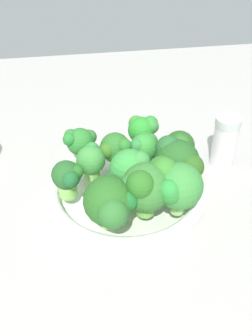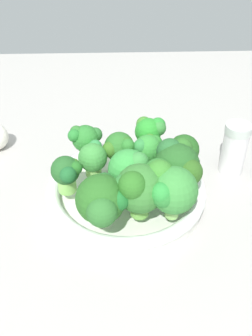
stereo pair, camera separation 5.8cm
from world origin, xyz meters
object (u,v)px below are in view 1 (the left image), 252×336
broccoli_floret_1 (148,185)px  broccoli_floret_7 (144,147)px  broccoli_floret_3 (131,168)px  broccoli_floret_6 (115,148)px  broccoli_floret_5 (178,161)px  broccoli_floret_9 (176,185)px  broccoli_floret_4 (68,177)px  broccoli_floret_8 (110,202)px  bowl (126,192)px  broccoli_floret_10 (179,146)px  pepper_shaker (225,141)px  broccoli_floret_0 (91,159)px  broccoli_floret_2 (80,142)px  broccoli_floret_11 (143,130)px

broccoli_floret_1 → broccoli_floret_7: (-11.17, 1.81, -1.61)cm
broccoli_floret_3 → broccoli_floret_6: bearing=-167.8°
broccoli_floret_5 → broccoli_floret_9: size_ratio=0.96×
broccoli_floret_4 → broccoli_floret_8: 8.57cm
bowl → broccoli_floret_1: broccoli_floret_1 is taller
bowl → broccoli_floret_9: size_ratio=3.00×
bowl → broccoli_floret_10: broccoli_floret_10 is taller
broccoli_floret_5 → pepper_shaker: (-9.06, 11.16, -3.71)cm
broccoli_floret_3 → broccoli_floret_10: 9.88cm
broccoli_floret_7 → broccoli_floret_8: broccoli_floret_8 is taller
broccoli_floret_4 → broccoli_floret_5: broccoli_floret_5 is taller
bowl → broccoli_floret_10: bearing=110.5°
broccoli_floret_0 → broccoli_floret_4: broccoli_floret_4 is taller
broccoli_floret_0 → broccoli_floret_1: (9.43, 6.82, 1.74)cm
bowl → broccoli_floret_2: 10.94cm
broccoli_floret_5 → broccoli_floret_11: bearing=-163.8°
broccoli_floret_3 → broccoli_floret_4: 9.13cm
broccoli_floret_7 → broccoli_floret_10: 5.52cm
broccoli_floret_1 → broccoli_floret_4: broccoli_floret_1 is taller
broccoli_floret_2 → pepper_shaker: size_ratio=0.66×
bowl → pepper_shaker: (-7.26, 18.54, 2.86)cm
bowl → broccoli_floret_3: (1.53, 0.50, 5.96)cm
broccoli_floret_4 → broccoli_floret_9: (5.80, 14.19, 1.36)cm
broccoli_floret_7 → pepper_shaker: same height
broccoli_floret_10 → pepper_shaker: 10.56cm
broccoli_floret_0 → broccoli_floret_4: size_ratio=0.93×
broccoli_floret_1 → bowl: bearing=-164.5°
broccoli_floret_8 → broccoli_floret_11: broccoli_floret_8 is taller
broccoli_floret_2 → pepper_shaker: bearing=91.1°
broccoli_floret_6 → broccoli_floret_7: (0.45, 4.56, -0.02)cm
broccoli_floret_0 → broccoli_floret_5: (4.59, 12.35, 1.57)cm
broccoli_floret_4 → broccoli_floret_11: 16.52cm
broccoli_floret_11 → pepper_shaker: broccoli_floret_11 is taller
broccoli_floret_10 → broccoli_floret_3: bearing=-60.1°
broccoli_floret_10 → pepper_shaker: size_ratio=0.64×
broccoli_floret_3 → broccoli_floret_9: size_ratio=0.87×
broccoli_floret_8 → broccoli_floret_3: bearing=149.7°
broccoli_floret_4 → broccoli_floret_10: bearing=105.2°
broccoli_floret_3 → broccoli_floret_7: (-6.06, 3.16, -0.83)cm
broccoli_floret_2 → broccoli_floret_9: (14.01, 11.94, 0.97)cm
broccoli_floret_5 → broccoli_floret_11: (-10.73, -3.11, -0.97)cm
broccoli_floret_2 → broccoli_floret_4: size_ratio=1.05×
broccoli_floret_4 → broccoli_floret_11: broccoli_floret_11 is taller
broccoli_floret_2 → broccoli_floret_7: size_ratio=1.10×
broccoli_floret_0 → broccoli_floret_11: size_ratio=0.91×
broccoli_floret_1 → broccoli_floret_9: broccoli_floret_1 is taller
broccoli_floret_4 → pepper_shaker: bearing=107.7°
broccoli_floret_1 → broccoli_floret_6: bearing=-166.7°
broccoli_floret_7 → bowl: bearing=-38.9°
broccoli_floret_0 → broccoli_floret_1: bearing=35.9°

